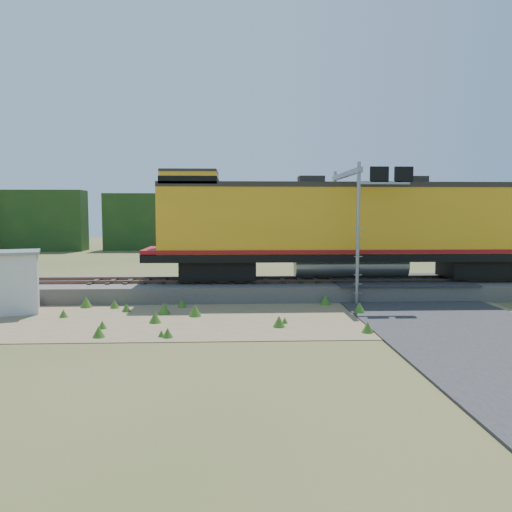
{
  "coord_description": "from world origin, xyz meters",
  "views": [
    {
      "loc": [
        -1.6,
        -20.31,
        4.44
      ],
      "look_at": [
        -0.63,
        3.0,
        2.4
      ],
      "focal_mm": 35.0,
      "sensor_mm": 36.0,
      "label": 1
    }
  ],
  "objects": [
    {
      "name": "locomotive",
      "position": [
        4.25,
        6.0,
        3.74
      ],
      "size": [
        21.8,
        3.32,
        5.62
      ],
      "color": "black",
      "rests_on": "rails"
    },
    {
      "name": "tree_line_north",
      "position": [
        0.0,
        38.0,
        3.07
      ],
      "size": [
        130.0,
        3.0,
        6.5
      ],
      "color": "#1A3B15",
      "rests_on": "ground"
    },
    {
      "name": "dirt_shoulder",
      "position": [
        -2.0,
        0.5,
        0.01
      ],
      "size": [
        26.0,
        8.0,
        0.03
      ],
      "primitive_type": "cube",
      "color": "#8C7754",
      "rests_on": "ground"
    },
    {
      "name": "road",
      "position": [
        7.0,
        0.74,
        0.09
      ],
      "size": [
        7.0,
        66.0,
        0.86
      ],
      "color": "#38383A",
      "rests_on": "ground"
    },
    {
      "name": "ground",
      "position": [
        0.0,
        0.0,
        0.0
      ],
      "size": [
        140.0,
        140.0,
        0.0
      ],
      "primitive_type": "plane",
      "color": "#475123",
      "rests_on": "ground"
    },
    {
      "name": "ballast",
      "position": [
        0.0,
        6.0,
        0.4
      ],
      "size": [
        70.0,
        5.0,
        0.8
      ],
      "primitive_type": "cube",
      "color": "slate",
      "rests_on": "ground"
    },
    {
      "name": "signal_gantry",
      "position": [
        4.58,
        5.34,
        5.13
      ],
      "size": [
        2.7,
        6.2,
        6.82
      ],
      "color": "gray",
      "rests_on": "ground"
    },
    {
      "name": "rails",
      "position": [
        0.0,
        6.0,
        0.88
      ],
      "size": [
        70.0,
        1.54,
        0.16
      ],
      "color": "brown",
      "rests_on": "ballast"
    },
    {
      "name": "shed",
      "position": [
        -11.49,
        1.99,
        1.39
      ],
      "size": [
        2.96,
        2.96,
        2.75
      ],
      "rotation": [
        0.0,
        0.0,
        0.34
      ],
      "color": "silver",
      "rests_on": "ground"
    },
    {
      "name": "weed_clumps",
      "position": [
        -3.5,
        0.1,
        0.0
      ],
      "size": [
        15.0,
        6.2,
        0.56
      ],
      "primitive_type": null,
      "color": "#39681D",
      "rests_on": "ground"
    }
  ]
}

